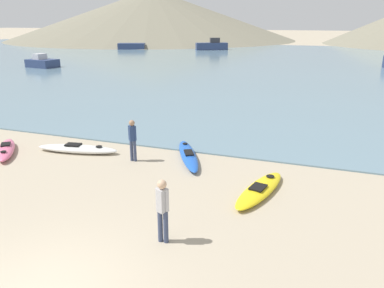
% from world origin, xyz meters
% --- Properties ---
extents(bay_water, '(160.00, 70.00, 0.06)m').
position_xyz_m(bay_water, '(0.00, 44.01, 0.03)').
color(bay_water, slate).
rests_on(bay_water, ground_plane).
extents(far_hill_left, '(76.08, 76.08, 12.85)m').
position_xyz_m(far_hill_left, '(-41.22, 92.53, 6.42)').
color(far_hill_left, gray).
rests_on(far_hill_left, ground_plane).
extents(kayak_on_sand_1, '(1.44, 3.26, 0.30)m').
position_xyz_m(kayak_on_sand_1, '(3.28, 6.15, 0.13)').
color(kayak_on_sand_1, yellow).
rests_on(kayak_on_sand_1, ground_plane).
extents(kayak_on_sand_2, '(2.17, 3.41, 0.35)m').
position_xyz_m(kayak_on_sand_2, '(0.09, 8.27, 0.15)').
color(kayak_on_sand_2, blue).
rests_on(kayak_on_sand_2, ground_plane).
extents(kayak_on_sand_3, '(2.29, 2.57, 0.38)m').
position_xyz_m(kayak_on_sand_3, '(-7.11, 6.35, 0.17)').
color(kayak_on_sand_3, '#E5668C').
rests_on(kayak_on_sand_3, ground_plane).
extents(kayak_on_sand_4, '(3.50, 1.30, 0.35)m').
position_xyz_m(kayak_on_sand_4, '(-4.45, 7.45, 0.15)').
color(kayak_on_sand_4, white).
rests_on(kayak_on_sand_4, ground_plane).
extents(person_near_foreground, '(0.34, 0.28, 1.65)m').
position_xyz_m(person_near_foreground, '(1.52, 2.66, 0.95)').
color(person_near_foreground, '#384260').
rests_on(person_near_foreground, ground_plane).
extents(person_near_waterline, '(0.33, 0.29, 1.63)m').
position_xyz_m(person_near_waterline, '(-1.81, 7.35, 0.93)').
color(person_near_waterline, '#384260').
rests_on(person_near_waterline, ground_plane).
extents(moored_boat_1, '(5.68, 3.98, 2.08)m').
position_xyz_m(moored_boat_1, '(-14.90, 61.06, 0.79)').
color(moored_boat_1, navy).
rests_on(moored_boat_1, bay_water).
extents(moored_boat_2, '(3.49, 2.57, 1.48)m').
position_xyz_m(moored_boat_2, '(-25.63, 30.18, 0.58)').
color(moored_boat_2, navy).
rests_on(moored_boat_2, bay_water).
extents(moored_boat_3, '(5.21, 3.61, 1.05)m').
position_xyz_m(moored_boat_3, '(-29.23, 57.84, 0.58)').
color(moored_boat_3, navy).
rests_on(moored_boat_3, bay_water).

